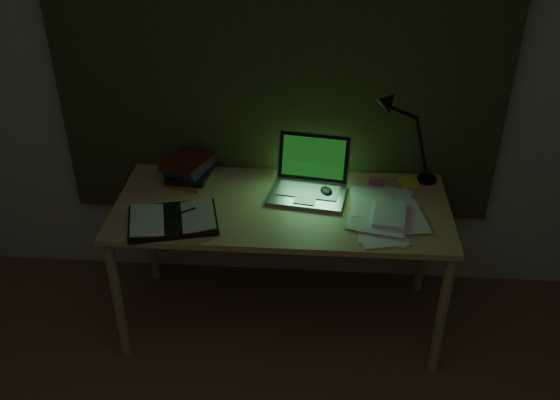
# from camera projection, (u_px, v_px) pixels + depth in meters

# --- Properties ---
(wall_back) EXTENTS (3.50, 0.00, 2.50)m
(wall_back) POSITION_uv_depth(u_px,v_px,m) (279.00, 65.00, 3.01)
(wall_back) COLOR beige
(wall_back) RESTS_ON ground
(curtain) EXTENTS (2.20, 0.06, 2.00)m
(curtain) POSITION_uv_depth(u_px,v_px,m) (279.00, 26.00, 2.87)
(curtain) COLOR #2F3319
(curtain) RESTS_ON wall_back
(desk) EXTENTS (1.57, 0.69, 0.72)m
(desk) POSITION_uv_depth(u_px,v_px,m) (282.00, 265.00, 3.12)
(desk) COLOR tan
(desk) RESTS_ON floor
(laptop) EXTENTS (0.41, 0.45, 0.26)m
(laptop) POSITION_uv_depth(u_px,v_px,m) (308.00, 173.00, 2.93)
(laptop) COLOR silver
(laptop) RESTS_ON desk
(open_textbook) EXTENTS (0.45, 0.37, 0.03)m
(open_textbook) POSITION_uv_depth(u_px,v_px,m) (173.00, 219.00, 2.80)
(open_textbook) COLOR silver
(open_textbook) RESTS_ON desk
(book_stack) EXTENTS (0.24, 0.27, 0.12)m
(book_stack) POSITION_uv_depth(u_px,v_px,m) (190.00, 168.00, 3.10)
(book_stack) COLOR silver
(book_stack) RESTS_ON desk
(loose_papers) EXTENTS (0.35, 0.37, 0.02)m
(loose_papers) POSITION_uv_depth(u_px,v_px,m) (378.00, 213.00, 2.85)
(loose_papers) COLOR white
(loose_papers) RESTS_ON desk
(mouse) EXTENTS (0.08, 0.10, 0.03)m
(mouse) POSITION_uv_depth(u_px,v_px,m) (326.00, 192.00, 3.00)
(mouse) COLOR black
(mouse) RESTS_ON desk
(sticky_yellow) EXTENTS (0.10, 0.10, 0.02)m
(sticky_yellow) POSITION_uv_depth(u_px,v_px,m) (409.00, 182.00, 3.10)
(sticky_yellow) COLOR yellow
(sticky_yellow) RESTS_ON desk
(sticky_pink) EXTENTS (0.08, 0.08, 0.02)m
(sticky_pink) POSITION_uv_depth(u_px,v_px,m) (376.00, 183.00, 3.09)
(sticky_pink) COLOR pink
(sticky_pink) RESTS_ON desk
(desk_lamp) EXTENTS (0.38, 0.31, 0.52)m
(desk_lamp) POSITION_uv_depth(u_px,v_px,m) (433.00, 134.00, 2.99)
(desk_lamp) COLOR black
(desk_lamp) RESTS_ON desk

